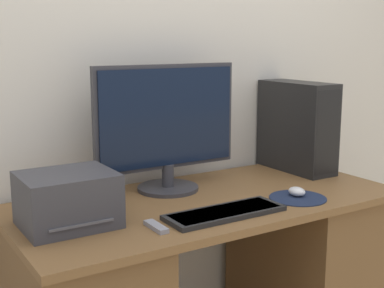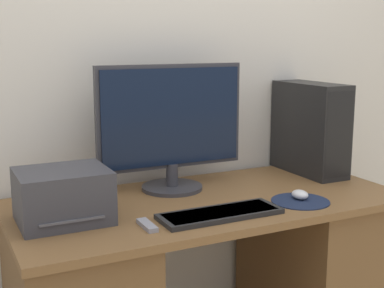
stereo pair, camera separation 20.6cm
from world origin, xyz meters
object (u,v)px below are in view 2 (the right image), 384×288
at_px(computer_tower, 310,128).
at_px(remote_control, 147,225).
at_px(keyboard, 220,213).
at_px(printer, 63,196).
at_px(mouse, 300,195).
at_px(monitor, 171,124).

xyz_separation_m(computer_tower, remote_control, (-0.98, -0.38, -0.21)).
relative_size(keyboard, printer, 1.46).
distance_m(mouse, printer, 0.92).
height_order(keyboard, remote_control, keyboard).
bearing_deg(remote_control, keyboard, -1.12).
xyz_separation_m(keyboard, mouse, (0.38, 0.04, 0.01)).
bearing_deg(remote_control, computer_tower, 21.03).
bearing_deg(monitor, mouse, -42.93).
xyz_separation_m(monitor, remote_control, (-0.27, -0.40, -0.27)).
xyz_separation_m(mouse, remote_control, (-0.66, -0.03, -0.01)).
bearing_deg(monitor, computer_tower, -1.76).
bearing_deg(computer_tower, printer, -171.25).
xyz_separation_m(keyboard, computer_tower, (0.70, 0.38, 0.20)).
xyz_separation_m(keyboard, printer, (-0.52, 0.19, 0.08)).
relative_size(printer, remote_control, 2.55).
bearing_deg(keyboard, remote_control, 178.88).
distance_m(mouse, remote_control, 0.66).
bearing_deg(monitor, printer, -157.61).
relative_size(keyboard, mouse, 5.95).
relative_size(monitor, mouse, 8.43).
bearing_deg(monitor, remote_control, -124.03).
height_order(monitor, printer, monitor).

